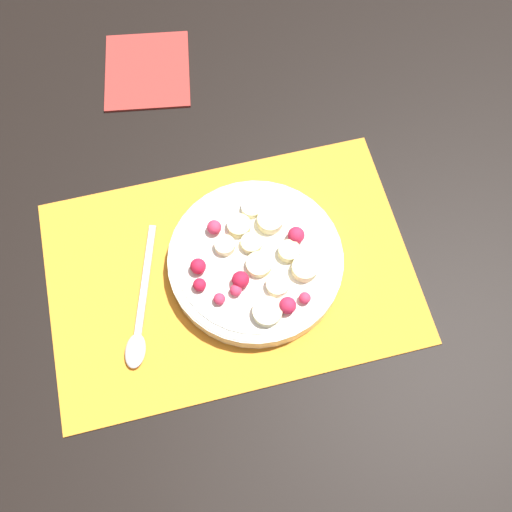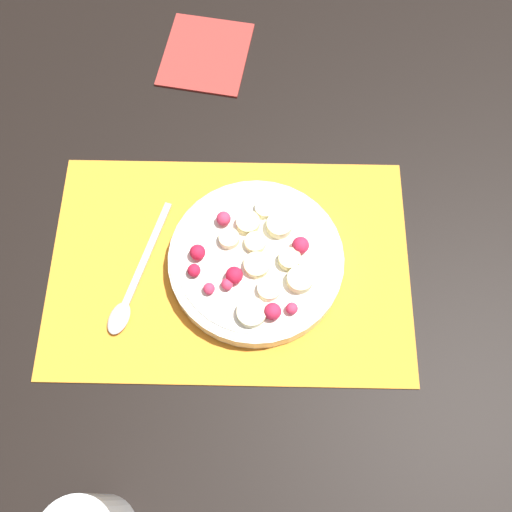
# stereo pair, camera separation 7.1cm
# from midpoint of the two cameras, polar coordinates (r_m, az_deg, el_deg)

# --- Properties ---
(ground_plane) EXTENTS (3.00, 3.00, 0.00)m
(ground_plane) POSITION_cam_midpoint_polar(r_m,az_deg,el_deg) (0.75, -5.32, -1.94)
(ground_plane) COLOR black
(placemat) EXTENTS (0.47, 0.31, 0.01)m
(placemat) POSITION_cam_midpoint_polar(r_m,az_deg,el_deg) (0.75, -5.34, -1.86)
(placemat) COLOR orange
(placemat) RESTS_ON ground_plane
(fruit_bowl) EXTENTS (0.22, 0.22, 0.05)m
(fruit_bowl) POSITION_cam_midpoint_polar(r_m,az_deg,el_deg) (0.73, -2.75, -0.89)
(fruit_bowl) COLOR silver
(fruit_bowl) RESTS_ON placemat
(spoon) EXTENTS (0.07, 0.19, 0.01)m
(spoon) POSITION_cam_midpoint_polar(r_m,az_deg,el_deg) (0.74, -14.31, -6.77)
(spoon) COLOR #B2B2B7
(spoon) RESTS_ON placemat
(napkin) EXTENTS (0.15, 0.16, 0.01)m
(napkin) POSITION_cam_midpoint_polar(r_m,az_deg,el_deg) (0.94, -13.08, 17.49)
(napkin) COLOR #A3332D
(napkin) RESTS_ON ground_plane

